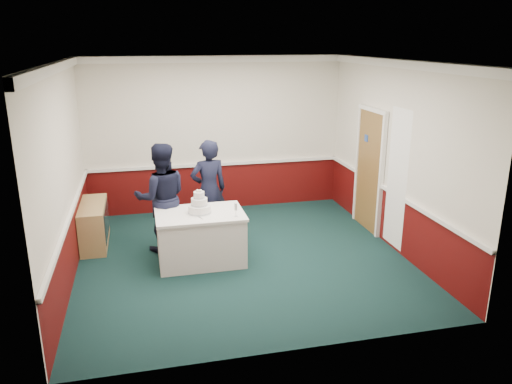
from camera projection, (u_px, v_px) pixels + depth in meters
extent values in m
plane|color=#132E2F|center=(242.00, 258.00, 7.83)|extent=(5.00, 5.00, 0.00)
cube|color=silver|center=(216.00, 135.00, 9.69)|extent=(5.00, 0.05, 3.00)
cube|color=silver|center=(65.00, 175.00, 6.85)|extent=(0.05, 5.00, 3.00)
cube|color=silver|center=(394.00, 157.00, 7.93)|extent=(0.05, 5.00, 3.00)
cube|color=white|center=(241.00, 63.00, 6.95)|extent=(5.00, 5.00, 0.05)
cube|color=#4E0A0A|center=(217.00, 187.00, 10.00)|extent=(5.00, 0.02, 0.90)
cube|color=white|center=(217.00, 164.00, 9.86)|extent=(4.98, 0.05, 0.06)
cube|color=white|center=(214.00, 59.00, 9.25)|extent=(5.00, 0.08, 0.12)
cube|color=brown|center=(369.00, 171.00, 8.80)|extent=(0.05, 0.90, 2.10)
cube|color=#234799|center=(366.00, 138.00, 8.77)|extent=(0.01, 0.12, 0.12)
cube|color=white|center=(397.00, 179.00, 7.77)|extent=(0.02, 0.60, 2.20)
cube|color=#A1844E|center=(94.00, 224.00, 8.26)|extent=(0.40, 1.20, 0.70)
cube|color=black|center=(107.00, 221.00, 8.28)|extent=(0.01, 1.00, 0.50)
cube|color=white|center=(201.00, 238.00, 7.61)|extent=(1.28, 0.88, 0.76)
cube|color=white|center=(200.00, 214.00, 7.50)|extent=(1.32, 0.92, 0.04)
cylinder|color=white|center=(200.00, 209.00, 7.48)|extent=(0.34, 0.34, 0.12)
cylinder|color=#B7BDC3|center=(200.00, 212.00, 7.49)|extent=(0.35, 0.35, 0.03)
cylinder|color=white|center=(199.00, 202.00, 7.44)|extent=(0.24, 0.24, 0.11)
cylinder|color=#B7BDC3|center=(199.00, 204.00, 7.45)|extent=(0.25, 0.25, 0.02)
cylinder|color=white|center=(199.00, 195.00, 7.41)|extent=(0.16, 0.16, 0.10)
cylinder|color=#B7BDC3|center=(199.00, 197.00, 7.42)|extent=(0.17, 0.17, 0.02)
sphere|color=#EDE5C9|center=(199.00, 191.00, 7.39)|extent=(0.03, 0.03, 0.03)
sphere|color=#EDE5C9|center=(201.00, 190.00, 7.41)|extent=(0.03, 0.03, 0.03)
sphere|color=#EDE5C9|center=(197.00, 190.00, 7.41)|extent=(0.03, 0.03, 0.03)
sphere|color=#EDE5C9|center=(200.00, 191.00, 7.37)|extent=(0.03, 0.03, 0.03)
sphere|color=#EDE5C9|center=(197.00, 191.00, 7.37)|extent=(0.03, 0.03, 0.03)
cube|color=silver|center=(199.00, 217.00, 7.30)|extent=(0.09, 0.21, 0.00)
cylinder|color=silver|center=(236.00, 216.00, 7.34)|extent=(0.05, 0.05, 0.01)
cylinder|color=silver|center=(236.00, 213.00, 7.33)|extent=(0.01, 0.01, 0.09)
cylinder|color=silver|center=(236.00, 207.00, 7.30)|extent=(0.04, 0.04, 0.11)
imported|color=black|center=(162.00, 198.00, 7.91)|extent=(0.88, 0.69, 1.76)
imported|color=black|center=(209.00, 190.00, 8.39)|extent=(0.69, 0.51, 1.72)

